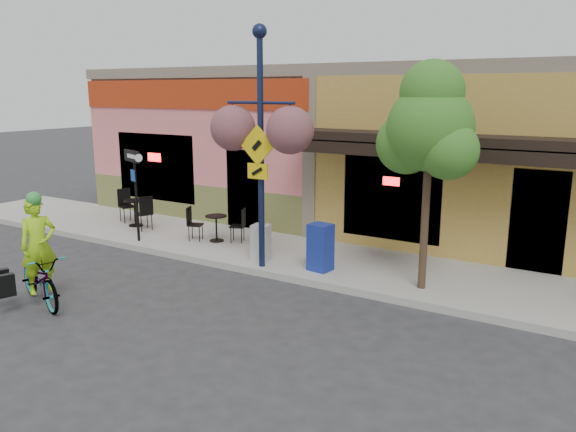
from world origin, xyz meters
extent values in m
plane|color=#2D2D30|center=(0.00, 0.00, 0.00)|extent=(90.00, 90.00, 0.00)
cube|color=#9E9B93|center=(0.00, 2.00, 0.07)|extent=(24.00, 3.00, 0.15)
cube|color=#A8A59E|center=(0.00, 0.55, 0.07)|extent=(24.00, 0.12, 0.15)
imported|color=maroon|center=(-3.12, -2.89, 0.49)|extent=(1.96, 1.19, 0.97)
imported|color=#9CDA17|center=(-3.07, -2.89, 0.88)|extent=(0.60, 0.74, 1.75)
camera|label=1|loc=(5.85, -8.86, 3.86)|focal=35.00mm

